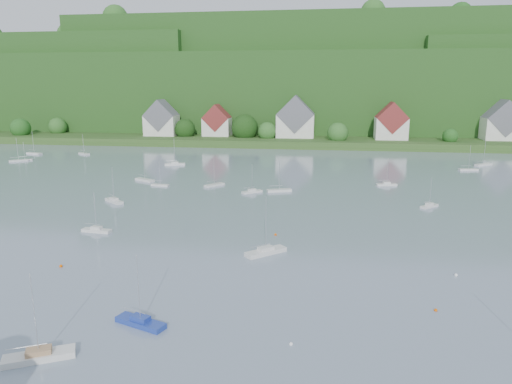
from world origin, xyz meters
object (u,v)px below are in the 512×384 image
near_sailboat_6 (97,230)px  near_sailboat_3 (266,251)px  near_sailboat_2 (39,355)px  near_sailboat_1 (140,321)px

near_sailboat_6 → near_sailboat_3: bearing=-6.0°
near_sailboat_2 → near_sailboat_3: size_ratio=0.95×
near_sailboat_1 → near_sailboat_2: (-6.99, -7.60, 0.02)m
near_sailboat_1 → near_sailboat_6: near_sailboat_1 is taller
near_sailboat_6 → near_sailboat_1: bearing=-50.1°
near_sailboat_1 → near_sailboat_6: (-20.14, 30.33, -0.02)m
near_sailboat_2 → near_sailboat_1: bearing=20.3°
near_sailboat_2 → near_sailboat_3: 35.90m
near_sailboat_1 → near_sailboat_3: 25.95m
near_sailboat_1 → near_sailboat_3: near_sailboat_3 is taller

